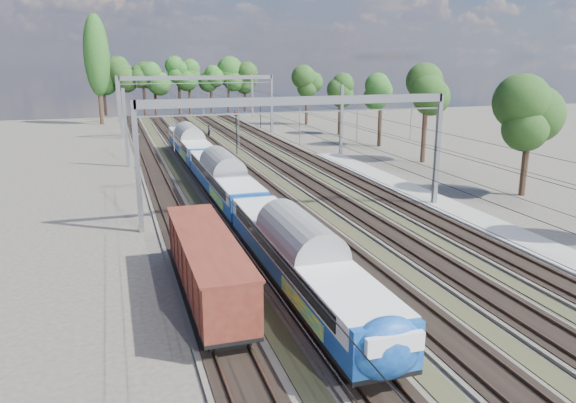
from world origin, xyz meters
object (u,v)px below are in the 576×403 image
object	(u,v)px
worker	(209,131)
signal_far	(260,109)
emu_train	(224,174)
signal_near	(236,127)
freight_boxcar	(207,264)

from	to	relation	value
worker	signal_far	world-z (taller)	signal_far
signal_far	worker	bearing A→B (deg)	-125.15
emu_train	signal_far	bearing A→B (deg)	71.88
emu_train	worker	distance (m)	39.74
emu_train	signal_far	distance (m)	51.01
signal_far	signal_near	bearing A→B (deg)	-97.19
signal_far	freight_boxcar	bearing A→B (deg)	-93.30
freight_boxcar	signal_far	world-z (taller)	signal_far
freight_boxcar	signal_near	xyz separation A→B (m)	(10.51, 41.15, 1.51)
emu_train	freight_boxcar	size ratio (longest dim) A/B	4.82
worker	emu_train	bearing A→B (deg)	159.37
freight_boxcar	worker	distance (m)	58.87
emu_train	signal_near	bearing A→B (deg)	75.03
emu_train	signal_far	xyz separation A→B (m)	(15.87, 48.47, 0.83)
freight_boxcar	emu_train	bearing A→B (deg)	76.45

